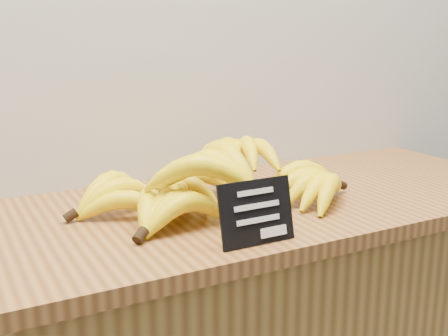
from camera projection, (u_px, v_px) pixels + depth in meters
counter_top at (213, 212)px, 1.15m from camera, size 1.50×0.54×0.03m
chalkboard_sign at (257, 212)px, 0.93m from camera, size 0.14×0.03×0.11m
banana_pile at (207, 183)px, 1.11m from camera, size 0.58×0.35×0.13m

